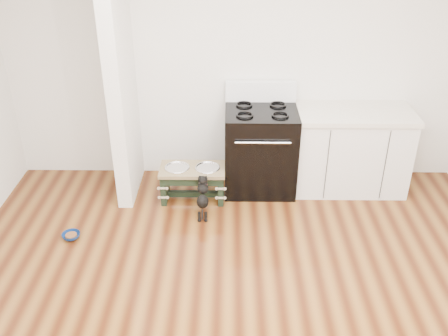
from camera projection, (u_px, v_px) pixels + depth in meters
ground at (239, 334)px, 3.76m from camera, size 5.00×5.00×0.00m
room_shell at (243, 142)px, 2.97m from camera, size 5.00×5.00×5.00m
partition_wall at (120, 72)px, 4.94m from camera, size 0.15×0.80×2.70m
oven_range at (260, 148)px, 5.41m from camera, size 0.76×0.69×1.14m
cabinet_run at (350, 150)px, 5.42m from camera, size 1.24×0.64×0.91m
dog_feeder at (193, 177)px, 5.28m from camera, size 0.69×0.37×0.39m
puppy at (203, 196)px, 5.02m from camera, size 0.12×0.35×0.42m
floor_bowl at (71, 236)px, 4.78m from camera, size 0.20×0.20×0.05m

